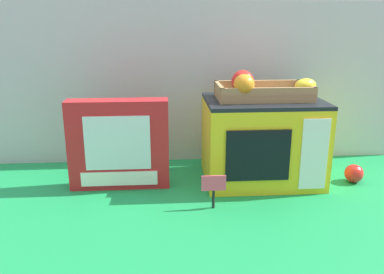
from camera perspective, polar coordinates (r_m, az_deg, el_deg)
ground_plane at (r=1.35m, az=1.16°, el=-6.12°), size 1.70×1.70×0.00m
display_back_panel at (r=1.48m, az=0.46°, el=7.75°), size 1.61×0.03×0.59m
toy_microwave at (r=1.33m, az=10.04°, el=-0.42°), size 0.37×0.28×0.28m
food_groups_crate at (r=1.28m, az=9.61°, el=6.83°), size 0.31×0.18×0.10m
cookie_set_box at (r=1.27m, az=-10.52°, el=-1.06°), size 0.31×0.07×0.29m
price_sign at (r=1.13m, az=3.15°, el=-7.18°), size 0.07×0.01×0.10m
loose_toy_apple at (r=1.42m, az=22.37°, el=-4.90°), size 0.06×0.06×0.06m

